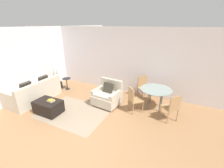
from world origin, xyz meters
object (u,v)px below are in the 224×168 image
Objects in this scene: dining_chair_near_right at (172,106)px; side_table at (67,82)px; dining_chair_near_left at (134,98)px; dining_chair_far_left at (143,86)px; couch at (35,94)px; dining_table at (156,91)px; ottoman at (48,106)px; armchair at (107,96)px; tv_remote_secondary at (51,99)px; book_stack at (51,101)px; tv_remote_primary at (51,99)px; potted_plant at (58,84)px.

side_table is at bearing 173.78° from dining_chair_near_right.
dining_chair_far_left is at bearing 90.00° from dining_chair_near_left.
dining_table is at bearing 19.22° from couch.
couch is 1.46m from side_table.
dining_chair_far_left is at bearing 44.94° from ottoman.
couch is 4.63m from dining_table.
armchair is at bearing -131.97° from dining_chair_far_left.
dining_chair_near_left is at bearing -8.44° from side_table.
couch is 1.26m from ottoman.
dining_chair_far_left reaches higher than tv_remote_secondary.
armchair is 1.86× the size of side_table.
side_table is 0.59× the size of dining_chair_far_left.
book_stack is 0.26× the size of dining_chair_near_left.
armchair reaches higher than dining_chair_near_left.
side_table is 0.49× the size of dining_table.
couch reaches higher than tv_remote_secondary.
couch is at bearing 163.42° from book_stack.
dining_chair_far_left reaches higher than tv_remote_primary.
tv_remote_primary is 0.18× the size of dining_chair_near_right.
potted_plant reaches higher than armchair.
potted_plant reaches higher than tv_remote_primary.
dining_table is (3.99, 0.11, 0.28)m from side_table.
tv_remote_primary is at bearing -154.49° from dining_chair_near_left.
couch is at bearing -166.38° from dining_chair_near_left.
dining_chair_near_left is 1.22m from dining_chair_far_left.
tv_remote_secondary is at bearing -13.38° from couch.
dining_chair_near_left is (3.38, -0.50, 0.15)m from side_table.
ottoman is 2.91m from dining_chair_near_left.
tv_remote_secondary is at bearing 140.69° from book_stack.
tv_remote_secondary is 0.14× the size of dining_table.
dining_chair_far_left is (2.53, 2.43, 0.06)m from tv_remote_primary.
tv_remote_secondary is 0.15× the size of potted_plant.
tv_remote_secondary is 1.88m from side_table.
couch is 1.89× the size of potted_plant.
tv_remote_primary is 0.05m from tv_remote_secondary.
armchair is 2.92m from potted_plant.
dining_chair_near_right is at bearing -45.00° from dining_table.
ottoman is 4.03m from dining_chair_near_right.
side_table is (0.37, 1.41, 0.08)m from couch.
dining_table is (1.65, 0.54, 0.30)m from armchair.
ottoman is 0.98× the size of dining_chair_near_right.
dining_chair_near_left is (3.75, 0.91, 0.22)m from couch.
ottoman is 2.25m from potted_plant.
ottoman is at bearing -105.96° from tv_remote_primary.
dining_chair_near_left reaches higher than book_stack.
tv_remote_secondary is at bearing -136.86° from dining_chair_far_left.
dining_table reaches higher than side_table.
potted_plant is at bearing 173.39° from dining_chair_near_left.
dining_chair_near_right is (4.60, -0.50, 0.15)m from side_table.
side_table is at bearing -178.42° from dining_table.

